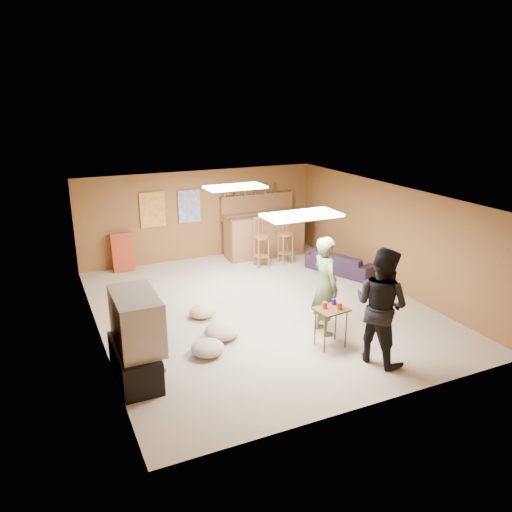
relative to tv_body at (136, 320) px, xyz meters
name	(u,v)px	position (x,y,z in m)	size (l,w,h in m)	color
ground	(260,308)	(2.65, 1.50, -0.90)	(7.00, 7.00, 0.00)	tan
ceiling	(261,196)	(2.65, 1.50, 1.30)	(6.00, 7.00, 0.02)	silver
wall_back	(201,215)	(2.65, 5.00, 0.20)	(6.00, 0.02, 2.20)	brown
wall_front	(377,330)	(2.65, -2.00, 0.20)	(6.00, 0.02, 2.20)	brown
wall_left	(95,277)	(-0.35, 1.50, 0.20)	(0.02, 7.00, 2.20)	brown
wall_right	(389,236)	(5.65, 1.50, 0.20)	(0.02, 7.00, 2.20)	brown
tv_stand	(135,362)	(-0.07, 0.00, -0.65)	(0.55, 1.30, 0.50)	black
dvd_box	(150,365)	(0.15, 0.00, -0.75)	(0.35, 0.50, 0.08)	#B2B2B7
tv_body	(136,320)	(0.00, 0.00, 0.00)	(0.60, 1.10, 0.80)	#B2B2B7
tv_screen	(158,317)	(0.31, 0.00, 0.00)	(0.02, 0.95, 0.65)	navy
bar_counter	(265,235)	(4.15, 4.45, -0.35)	(2.00, 0.60, 1.10)	brown
bar_lip	(269,216)	(4.15, 4.20, 0.20)	(2.10, 0.12, 0.05)	#412615
bar_shelf	(257,195)	(4.15, 4.90, 0.60)	(2.00, 0.18, 0.05)	brown
bar_backing	(257,206)	(4.15, 4.92, 0.30)	(2.00, 0.14, 0.60)	brown
poster_left	(153,210)	(1.45, 4.96, 0.45)	(0.60, 0.03, 0.85)	#BF3F26
poster_right	(189,206)	(2.35, 4.96, 0.45)	(0.55, 0.03, 0.80)	#334C99
folding_chair_stack	(123,252)	(0.65, 4.80, -0.45)	(0.50, 0.14, 0.90)	#A9361F
ceiling_panel_front	(302,215)	(2.65, 0.00, 1.27)	(1.20, 0.60, 0.04)	white
ceiling_panel_back	(235,187)	(2.65, 2.70, 1.27)	(1.20, 0.60, 0.04)	white
person_olive	(325,286)	(3.21, 0.11, -0.04)	(0.63, 0.41, 1.73)	#546239
person_black	(381,306)	(3.47, -1.06, 0.02)	(0.89, 0.69, 1.83)	black
sofa	(342,262)	(5.24, 2.57, -0.66)	(1.66, 0.65, 0.49)	black
tray_table	(331,327)	(3.04, -0.37, -0.57)	(0.51, 0.41, 0.67)	#412615
cup_red_near	(325,305)	(2.94, -0.31, -0.18)	(0.08, 0.08, 0.11)	red
cup_red_far	(340,306)	(3.14, -0.44, -0.18)	(0.08, 0.08, 0.12)	red
cup_blue	(334,302)	(3.16, -0.25, -0.18)	(0.08, 0.08, 0.10)	#211698
bar_stool_left	(261,241)	(3.73, 3.74, -0.27)	(0.40, 0.40, 1.26)	brown
bar_stool_right	(286,239)	(4.38, 3.73, -0.30)	(0.38, 0.38, 1.21)	brown
cushion_near_tv	(222,331)	(1.52, 0.62, -0.77)	(0.60, 0.60, 0.27)	tan
cushion_mid	(202,312)	(1.48, 1.57, -0.79)	(0.47, 0.47, 0.21)	tan
cushion_far	(208,348)	(1.11, 0.18, -0.78)	(0.53, 0.53, 0.24)	tan
bottle_row	(250,190)	(3.95, 4.88, 0.75)	(1.48, 0.08, 0.26)	#3F7233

